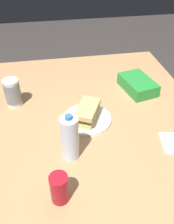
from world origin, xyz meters
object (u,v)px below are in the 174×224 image
object	(u,v)px
sandwich	(87,112)
water_bottle_spare	(70,138)
paper_plate	(87,119)
chip_bag	(138,85)
dining_table	(96,138)
soda_can_red	(59,188)
plastic_cup_stack	(13,93)

from	to	relation	value
sandwich	water_bottle_spare	distance (m)	0.25
paper_plate	chip_bag	distance (m)	0.41
dining_table	sandwich	size ratio (longest dim) A/B	7.44
dining_table	chip_bag	world-z (taller)	chip_bag
sandwich	soda_can_red	distance (m)	0.44
dining_table	soda_can_red	xyz separation A→B (m)	(0.36, -0.21, 0.14)
sandwich	soda_can_red	bearing A→B (deg)	-22.48
paper_plate	plastic_cup_stack	xyz separation A→B (m)	(-0.20, -0.36, 0.07)
dining_table	chip_bag	distance (m)	0.42
chip_bag	plastic_cup_stack	bearing A→B (deg)	79.33
chip_bag	water_bottle_spare	bearing A→B (deg)	122.16
dining_table	plastic_cup_stack	xyz separation A→B (m)	(-0.25, -0.40, 0.16)
dining_table	paper_plate	distance (m)	0.11
sandwich	plastic_cup_stack	world-z (taller)	plastic_cup_stack
dining_table	sandwich	distance (m)	0.15
paper_plate	sandwich	world-z (taller)	sandwich
paper_plate	water_bottle_spare	size ratio (longest dim) A/B	1.10
sandwich	soda_can_red	size ratio (longest dim) A/B	1.69
dining_table	water_bottle_spare	bearing A→B (deg)	-41.57
sandwich	plastic_cup_stack	size ratio (longest dim) A/B	1.38
dining_table	water_bottle_spare	world-z (taller)	water_bottle_spare
water_bottle_spare	chip_bag	bearing A→B (deg)	134.45
sandwich	chip_bag	bearing A→B (deg)	123.41
sandwich	plastic_cup_stack	distance (m)	0.42
paper_plate	water_bottle_spare	distance (m)	0.26
water_bottle_spare	plastic_cup_stack	bearing A→B (deg)	-148.67
soda_can_red	dining_table	bearing A→B (deg)	149.90
sandwich	plastic_cup_stack	xyz separation A→B (m)	(-0.20, -0.36, 0.02)
plastic_cup_stack	sandwich	bearing A→B (deg)	60.70
chip_bag	water_bottle_spare	distance (m)	0.63
paper_plate	water_bottle_spare	xyz separation A→B (m)	(0.22, -0.11, 0.10)
sandwich	water_bottle_spare	bearing A→B (deg)	-26.71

